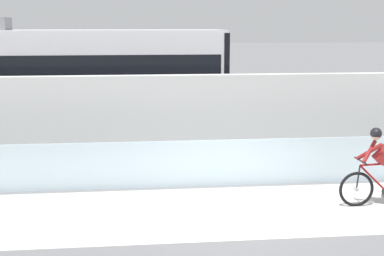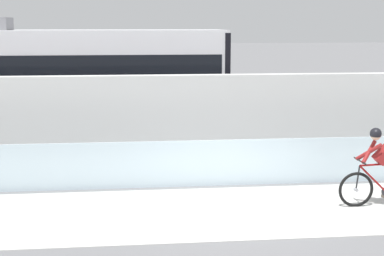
% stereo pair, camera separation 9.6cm
% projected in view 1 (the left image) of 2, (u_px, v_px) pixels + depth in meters
% --- Properties ---
extents(ground_plane, '(200.00, 200.00, 0.00)m').
position_uv_depth(ground_plane, '(235.00, 211.00, 11.38)').
color(ground_plane, slate).
extents(bike_path_deck, '(32.00, 3.20, 0.01)m').
position_uv_depth(bike_path_deck, '(235.00, 211.00, 11.38)').
color(bike_path_deck, beige).
rests_on(bike_path_deck, ground).
extents(glass_parapet, '(32.00, 0.05, 1.05)m').
position_uv_depth(glass_parapet, '(220.00, 163.00, 13.09)').
color(glass_parapet, silver).
rests_on(glass_parapet, ground).
extents(concrete_barrier_wall, '(32.00, 0.36, 2.37)m').
position_uv_depth(concrete_barrier_wall, '(209.00, 121.00, 14.73)').
color(concrete_barrier_wall, silver).
rests_on(concrete_barrier_wall, ground).
extents(tram_rail_near, '(32.00, 0.08, 0.01)m').
position_uv_depth(tram_rail_near, '(197.00, 146.00, 17.37)').
color(tram_rail_near, '#595654').
rests_on(tram_rail_near, ground).
extents(tram_rail_far, '(32.00, 0.08, 0.01)m').
position_uv_depth(tram_rail_far, '(192.00, 137.00, 18.77)').
color(tram_rail_far, '#595654').
rests_on(tram_rail_far, ground).
extents(tram, '(11.06, 2.54, 3.81)m').
position_uv_depth(tram, '(38.00, 83.00, 17.21)').
color(tram, silver).
rests_on(tram, ground).
extents(cyclist_on_bike, '(1.77, 0.58, 1.61)m').
position_uv_depth(cyclist_on_bike, '(383.00, 168.00, 11.57)').
color(cyclist_on_bike, black).
rests_on(cyclist_on_bike, ground).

